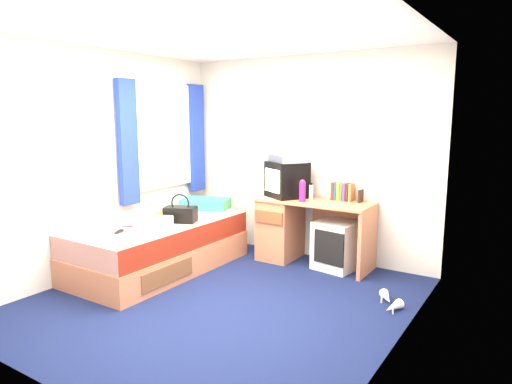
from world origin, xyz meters
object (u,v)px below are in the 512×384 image
Objects in this scene: storage_cube at (337,245)px; handbag at (181,214)px; vcr at (287,158)px; aerosol_can at (311,192)px; bed at (160,246)px; desk at (294,227)px; remote_control at (119,232)px; towel at (154,223)px; water_bottle at (132,223)px; magazine at (161,215)px; pink_water_bottle at (302,192)px; picture_frame at (361,196)px; white_heels at (390,302)px; pillow at (206,204)px; crt_tv at (287,180)px; colour_swatch_fan at (117,234)px.

handbag reaches higher than storage_cube.
vcr reaches higher than aerosol_can.
handbag is (0.19, 0.14, 0.36)m from bed.
desk is 8.12× the size of remote_control.
towel is 1.64× the size of water_bottle.
magazine is (-1.51, -0.88, -0.29)m from aerosol_can.
water_bottle is 1.25× the size of remote_control.
magazine is (-1.49, -0.70, -0.31)m from pink_water_bottle.
handbag is (-1.45, -0.96, 0.36)m from storage_cube.
picture_frame is 1.34m from white_heels.
pillow is (-0.04, 0.87, 0.33)m from bed.
pillow is at bearing 99.45° from towel.
bed is 5.16× the size of handbag.
desk is 3.35× the size of handbag.
desk is 0.57m from storage_cube.
bed is 4.56× the size of vcr.
water_bottle is (-1.09, -1.40, -0.38)m from crt_tv.
crt_tv reaches higher than water_bottle.
crt_tv is 1.27× the size of vcr.
magazine is 0.55m from water_bottle.
handbag reaches higher than magazine.
picture_frame reaches higher than colour_swatch_fan.
water_bottle is at bearing -147.03° from handbag.
handbag is at bearing 55.10° from water_bottle.
white_heels is at bearing -27.90° from desk.
desk is 0.52m from pink_water_bottle.
desk is 2.03m from colour_swatch_fan.
magazine is (-0.17, -0.62, -0.06)m from pillow.
remote_control reaches higher than storage_cube.
water_bottle is at bearing -139.01° from picture_frame.
crt_tv is 0.25m from vcr.
towel reaches higher than water_bottle.
water_bottle reaches higher than colour_swatch_fan.
desk is at bearing 26.03° from remote_control.
pink_water_bottle is at bearing 3.53° from pillow.
crt_tv is 3.30× the size of aerosol_can.
remote_control is at bearing -75.21° from magazine.
water_bottle is at bearing -91.67° from vcr.
pink_water_bottle is 0.18m from aerosol_can.
crt_tv reaches higher than magazine.
aerosol_can is 0.77× the size of colour_swatch_fan.
storage_cube is at bearing 29.11° from crt_tv.
bed is at bearing -101.08° from crt_tv.
pillow reaches higher than bed.
bed is 3.71× the size of storage_cube.
colour_swatch_fan is (-1.04, -1.73, 0.14)m from desk.
desk is 2.34× the size of crt_tv.
pillow is 1.16m from water_bottle.
aerosol_can is 1.79m from towel.
remote_control reaches higher than magazine.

